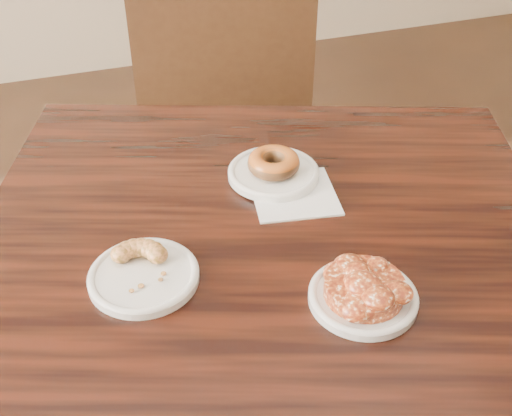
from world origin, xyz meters
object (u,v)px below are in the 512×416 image
object	(u,v)px
cafe_table	(264,400)
cruller_fragment	(142,267)
chair_far	(219,111)
apple_fritter	(365,285)
glazed_donut	(274,163)

from	to	relation	value
cafe_table	cruller_fragment	distance (m)	0.44
cafe_table	chair_far	xyz separation A→B (m)	(0.19, 0.98, 0.08)
chair_far	apple_fritter	bearing A→B (deg)	94.14
cafe_table	apple_fritter	xyz separation A→B (m)	(0.09, -0.14, 0.41)
cafe_table	glazed_donut	xyz separation A→B (m)	(0.08, 0.18, 0.41)
cafe_table	glazed_donut	world-z (taller)	glazed_donut
apple_fritter	cruller_fragment	size ratio (longest dim) A/B	1.50
cafe_table	cruller_fragment	size ratio (longest dim) A/B	9.02
apple_fritter	cruller_fragment	world-z (taller)	apple_fritter
apple_fritter	cruller_fragment	distance (m)	0.32
chair_far	glazed_donut	distance (m)	0.87
cafe_table	glazed_donut	distance (m)	0.45
chair_far	cruller_fragment	bearing A→B (deg)	77.92
cafe_table	cruller_fragment	bearing A→B (deg)	-159.82
apple_fritter	cruller_fragment	bearing A→B (deg)	153.77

